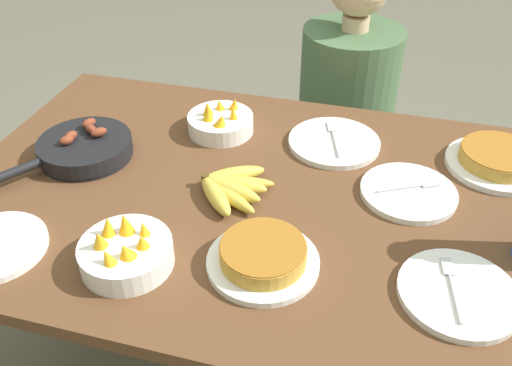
{
  "coord_description": "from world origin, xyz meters",
  "views": [
    {
      "loc": [
        0.28,
        -1.02,
        1.58
      ],
      "look_at": [
        0.0,
        0.0,
        0.79
      ],
      "focal_mm": 38.0,
      "sensor_mm": 36.0,
      "label": 1
    }
  ],
  "objects_px": {
    "banana_bunch": "(229,187)",
    "empty_plate_far_right": "(408,192)",
    "empty_plate_near_front": "(334,142)",
    "person_figure": "(343,137)",
    "frittata_plate_side": "(498,160)",
    "empty_plate_far_left": "(458,293)",
    "fruit_bowl_citrus": "(220,122)",
    "frittata_plate_center": "(263,256)",
    "fruit_bowl_mango": "(126,252)",
    "skillet": "(84,148)"
  },
  "relations": [
    {
      "from": "frittata_plate_side",
      "to": "person_figure",
      "type": "distance_m",
      "value": 0.74
    },
    {
      "from": "empty_plate_near_front",
      "to": "person_figure",
      "type": "distance_m",
      "value": 0.59
    },
    {
      "from": "empty_plate_near_front",
      "to": "frittata_plate_center",
      "type": "bearing_deg",
      "value": -98.38
    },
    {
      "from": "skillet",
      "to": "empty_plate_far_left",
      "type": "relative_size",
      "value": 1.5
    },
    {
      "from": "frittata_plate_center",
      "to": "empty_plate_far_left",
      "type": "bearing_deg",
      "value": 2.57
    },
    {
      "from": "empty_plate_far_left",
      "to": "empty_plate_far_right",
      "type": "xyz_separation_m",
      "value": [
        -0.11,
        0.31,
        -0.0
      ]
    },
    {
      "from": "banana_bunch",
      "to": "skillet",
      "type": "distance_m",
      "value": 0.43
    },
    {
      "from": "empty_plate_far_left",
      "to": "fruit_bowl_citrus",
      "type": "height_order",
      "value": "fruit_bowl_citrus"
    },
    {
      "from": "fruit_bowl_mango",
      "to": "fruit_bowl_citrus",
      "type": "distance_m",
      "value": 0.56
    },
    {
      "from": "frittata_plate_side",
      "to": "person_figure",
      "type": "bearing_deg",
      "value": 131.49
    },
    {
      "from": "fruit_bowl_mango",
      "to": "person_figure",
      "type": "xyz_separation_m",
      "value": [
        0.34,
        1.09,
        -0.32
      ]
    },
    {
      "from": "empty_plate_far_left",
      "to": "banana_bunch",
      "type": "bearing_deg",
      "value": 159.63
    },
    {
      "from": "banana_bunch",
      "to": "fruit_bowl_citrus",
      "type": "bearing_deg",
      "value": 112.41
    },
    {
      "from": "skillet",
      "to": "frittata_plate_side",
      "type": "xyz_separation_m",
      "value": [
        1.07,
        0.24,
        -0.0
      ]
    },
    {
      "from": "frittata_plate_center",
      "to": "empty_plate_far_right",
      "type": "height_order",
      "value": "frittata_plate_center"
    },
    {
      "from": "empty_plate_far_right",
      "to": "frittata_plate_center",
      "type": "bearing_deg",
      "value": -131.21
    },
    {
      "from": "empty_plate_near_front",
      "to": "empty_plate_far_left",
      "type": "xyz_separation_m",
      "value": [
        0.32,
        -0.49,
        0.0
      ]
    },
    {
      "from": "banana_bunch",
      "to": "frittata_plate_side",
      "type": "relative_size",
      "value": 0.87
    },
    {
      "from": "skillet",
      "to": "frittata_plate_center",
      "type": "distance_m",
      "value": 0.63
    },
    {
      "from": "frittata_plate_side",
      "to": "empty_plate_near_front",
      "type": "height_order",
      "value": "frittata_plate_side"
    },
    {
      "from": "empty_plate_far_right",
      "to": "fruit_bowl_mango",
      "type": "distance_m",
      "value": 0.69
    },
    {
      "from": "frittata_plate_side",
      "to": "person_figure",
      "type": "relative_size",
      "value": 0.23
    },
    {
      "from": "frittata_plate_side",
      "to": "empty_plate_near_front",
      "type": "xyz_separation_m",
      "value": [
        -0.43,
        -0.0,
        -0.02
      ]
    },
    {
      "from": "empty_plate_far_right",
      "to": "fruit_bowl_mango",
      "type": "xyz_separation_m",
      "value": [
        -0.56,
        -0.4,
        0.03
      ]
    },
    {
      "from": "skillet",
      "to": "empty_plate_far_right",
      "type": "relative_size",
      "value": 1.52
    },
    {
      "from": "banana_bunch",
      "to": "person_figure",
      "type": "relative_size",
      "value": 0.2
    },
    {
      "from": "frittata_plate_center",
      "to": "banana_bunch",
      "type": "bearing_deg",
      "value": 123.15
    },
    {
      "from": "frittata_plate_center",
      "to": "empty_plate_far_left",
      "type": "height_order",
      "value": "frittata_plate_center"
    },
    {
      "from": "frittata_plate_center",
      "to": "fruit_bowl_citrus",
      "type": "bearing_deg",
      "value": 117.43
    },
    {
      "from": "frittata_plate_center",
      "to": "frittata_plate_side",
      "type": "height_order",
      "value": "frittata_plate_center"
    },
    {
      "from": "frittata_plate_center",
      "to": "empty_plate_far_left",
      "type": "distance_m",
      "value": 0.4
    },
    {
      "from": "banana_bunch",
      "to": "person_figure",
      "type": "distance_m",
      "value": 0.88
    },
    {
      "from": "skillet",
      "to": "fruit_bowl_citrus",
      "type": "xyz_separation_m",
      "value": [
        0.31,
        0.22,
        0.0
      ]
    },
    {
      "from": "banana_bunch",
      "to": "empty_plate_near_front",
      "type": "height_order",
      "value": "banana_bunch"
    },
    {
      "from": "skillet",
      "to": "person_figure",
      "type": "relative_size",
      "value": 0.31
    },
    {
      "from": "skillet",
      "to": "fruit_bowl_mango",
      "type": "height_order",
      "value": "fruit_bowl_mango"
    },
    {
      "from": "frittata_plate_side",
      "to": "empty_plate_far_right",
      "type": "relative_size",
      "value": 1.12
    },
    {
      "from": "frittata_plate_center",
      "to": "fruit_bowl_citrus",
      "type": "xyz_separation_m",
      "value": [
        -0.25,
        0.49,
        0.01
      ]
    },
    {
      "from": "fruit_bowl_mango",
      "to": "fruit_bowl_citrus",
      "type": "height_order",
      "value": "fruit_bowl_mango"
    },
    {
      "from": "frittata_plate_side",
      "to": "skillet",
      "type": "bearing_deg",
      "value": -167.39
    },
    {
      "from": "empty_plate_near_front",
      "to": "person_figure",
      "type": "height_order",
      "value": "person_figure"
    },
    {
      "from": "fruit_bowl_mango",
      "to": "fruit_bowl_citrus",
      "type": "xyz_separation_m",
      "value": [
        0.02,
        0.56,
        -0.0
      ]
    },
    {
      "from": "banana_bunch",
      "to": "empty_plate_far_right",
      "type": "xyz_separation_m",
      "value": [
        0.43,
        0.11,
        -0.01
      ]
    },
    {
      "from": "fruit_bowl_mango",
      "to": "frittata_plate_side",
      "type": "bearing_deg",
      "value": 36.54
    },
    {
      "from": "banana_bunch",
      "to": "skillet",
      "type": "relative_size",
      "value": 0.63
    },
    {
      "from": "frittata_plate_side",
      "to": "empty_plate_far_left",
      "type": "height_order",
      "value": "frittata_plate_side"
    },
    {
      "from": "fruit_bowl_citrus",
      "to": "person_figure",
      "type": "xyz_separation_m",
      "value": [
        0.31,
        0.53,
        -0.32
      ]
    },
    {
      "from": "skillet",
      "to": "fruit_bowl_citrus",
      "type": "height_order",
      "value": "fruit_bowl_citrus"
    },
    {
      "from": "empty_plate_near_front",
      "to": "person_figure",
      "type": "relative_size",
      "value": 0.22
    },
    {
      "from": "skillet",
      "to": "fruit_bowl_citrus",
      "type": "relative_size",
      "value": 1.9
    }
  ]
}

